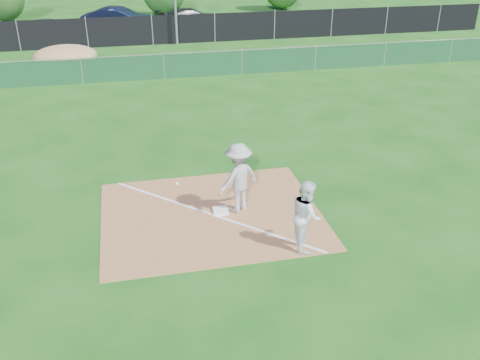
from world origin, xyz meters
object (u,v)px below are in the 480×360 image
car_left (50,28)px  car_mid (120,20)px  first_base (221,211)px  car_right (190,18)px  runner (306,215)px  play_at_first (238,178)px

car_left → car_mid: size_ratio=0.78×
first_base → car_right: bearing=84.1°
first_base → car_right: 27.14m
runner → first_base: bearing=46.6°
car_left → runner: bearing=-174.1°
play_at_first → car_mid: (-2.74, 26.46, -0.18)m
runner → car_left: bearing=24.3°
first_base → runner: (1.75, -2.12, 0.85)m
car_mid → play_at_first: bearing=-157.4°
play_at_first → runner: size_ratio=1.36×
car_left → car_right: 9.75m
car_mid → runner: bearing=-155.4°
runner → car_left: runner is taller
car_left → car_right: (9.63, 1.54, 0.02)m
first_base → car_right: car_right is taller
play_at_first → car_left: play_at_first is taller
car_left → car_mid: 4.72m
car_right → first_base: bearing=155.6°
play_at_first → runner: bearing=-60.1°
car_mid → car_right: bearing=-67.7°
car_mid → car_left: bearing=119.4°
play_at_first → runner: 2.48m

